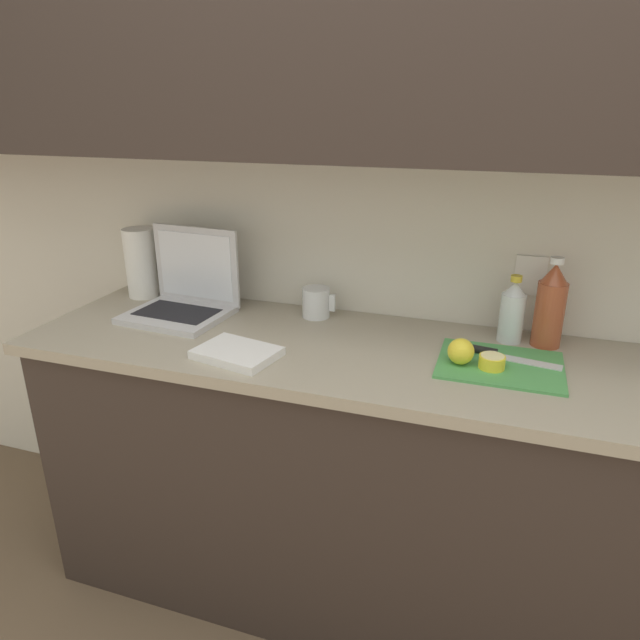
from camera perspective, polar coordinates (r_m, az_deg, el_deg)
name	(u,v)px	position (r m, az deg, el deg)	size (l,w,h in m)	color
ground_plane	(423,606)	(2.16, 10.25, -26.35)	(12.00, 12.00, 0.00)	brown
wall_back	(473,108)	(1.70, 15.09, 19.77)	(5.20, 0.38, 2.60)	silver
counter_unit	(440,493)	(1.85, 11.94, -16.56)	(2.51, 0.60, 0.91)	#332823
laptop	(185,294)	(1.96, -13.35, 2.50)	(0.34, 0.29, 0.28)	silver
cutting_board	(500,365)	(1.62, 17.56, -4.29)	(0.33, 0.27, 0.01)	#4C9E51
knife	(490,352)	(1.66, 16.64, -3.12)	(0.28, 0.07, 0.02)	silver
lemon_half_cut	(492,362)	(1.58, 16.81, -4.01)	(0.07, 0.07, 0.04)	yellow
lemon_whole_beside	(461,351)	(1.57, 13.91, -3.06)	(0.07, 0.07, 0.07)	yellow
bottle_green_soda	(550,306)	(1.76, 22.04, 1.29)	(0.08, 0.08, 0.26)	#A34C2D
bottle_oil_tall	(512,312)	(1.76, 18.67, 0.76)	(0.07, 0.07, 0.20)	silver
measuring_cup	(316,302)	(1.88, -0.37, 1.76)	(0.11, 0.09, 0.10)	silver
paper_towel_roll	(141,263)	(2.16, -17.45, 5.47)	(0.11, 0.11, 0.25)	white
dish_towel	(237,353)	(1.61, -8.30, -3.28)	(0.22, 0.16, 0.02)	white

